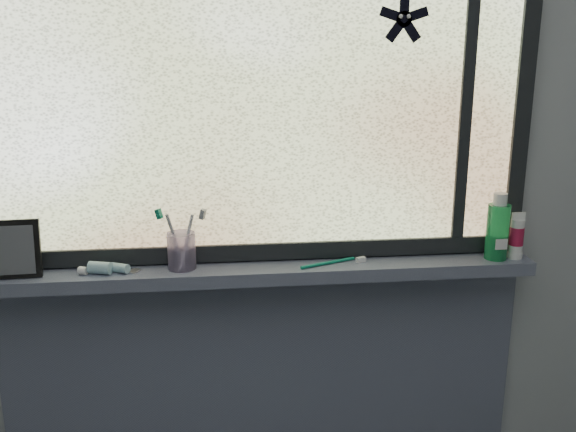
# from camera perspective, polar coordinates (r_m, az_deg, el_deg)

# --- Properties ---
(wall_back) EXTENTS (3.00, 0.01, 2.50)m
(wall_back) POSITION_cam_1_polar(r_m,az_deg,el_deg) (1.91, -2.34, 2.85)
(wall_back) COLOR #9EA3A8
(wall_back) RESTS_ON ground
(windowsill) EXTENTS (1.62, 0.14, 0.04)m
(windowsill) POSITION_cam_1_polar(r_m,az_deg,el_deg) (1.91, -2.09, -5.00)
(windowsill) COLOR #52586D
(windowsill) RESTS_ON wall_back
(sill_apron) EXTENTS (1.62, 0.02, 0.98)m
(sill_apron) POSITION_cam_1_polar(r_m,az_deg,el_deg) (2.19, -2.08, -17.08)
(sill_apron) COLOR #52586D
(sill_apron) RESTS_ON floor
(window_pane) EXTENTS (1.50, 0.01, 1.00)m
(window_pane) POSITION_cam_1_polar(r_m,az_deg,el_deg) (1.84, -2.38, 11.22)
(window_pane) COLOR silver
(window_pane) RESTS_ON wall_back
(frame_bottom) EXTENTS (1.60, 0.03, 0.05)m
(frame_bottom) POSITION_cam_1_polar(r_m,az_deg,el_deg) (1.93, -2.21, -3.12)
(frame_bottom) COLOR black
(frame_bottom) RESTS_ON windowsill
(frame_right) EXTENTS (0.05, 0.03, 1.10)m
(frame_right) POSITION_cam_1_polar(r_m,az_deg,el_deg) (2.05, 20.23, 10.72)
(frame_right) COLOR black
(frame_right) RESTS_ON wall_back
(frame_mullion) EXTENTS (0.03, 0.03, 1.00)m
(frame_mullion) POSITION_cam_1_polar(r_m,az_deg,el_deg) (1.98, 15.60, 10.96)
(frame_mullion) COLOR black
(frame_mullion) RESTS_ON wall_back
(starfish_sticker) EXTENTS (0.15, 0.02, 0.15)m
(starfish_sticker) POSITION_cam_1_polar(r_m,az_deg,el_deg) (1.90, 10.26, 16.85)
(starfish_sticker) COLOR black
(starfish_sticker) RESTS_ON window_pane
(vanity_mirror) EXTENTS (0.14, 0.07, 0.16)m
(vanity_mirror) POSITION_cam_1_polar(r_m,az_deg,el_deg) (1.94, -23.04, -2.72)
(vanity_mirror) COLOR black
(vanity_mirror) RESTS_ON windowsill
(toothpaste_tube) EXTENTS (0.20, 0.11, 0.04)m
(toothpaste_tube) POSITION_cam_1_polar(r_m,az_deg,el_deg) (1.90, -15.74, -4.43)
(toothpaste_tube) COLOR white
(toothpaste_tube) RESTS_ON windowsill
(toothbrush_cup) EXTENTS (0.11, 0.11, 0.11)m
(toothbrush_cup) POSITION_cam_1_polar(r_m,az_deg,el_deg) (1.89, -9.44, -3.07)
(toothbrush_cup) COLOR #B7A1D5
(toothbrush_cup) RESTS_ON windowsill
(toothbrush_lying) EXTENTS (0.22, 0.10, 0.01)m
(toothbrush_lying) POSITION_cam_1_polar(r_m,az_deg,el_deg) (1.91, 3.56, -4.10)
(toothbrush_lying) COLOR #0D7659
(toothbrush_lying) RESTS_ON windowsill
(mouthwash_bottle) EXTENTS (0.09, 0.09, 0.17)m
(mouthwash_bottle) POSITION_cam_1_polar(r_m,az_deg,el_deg) (2.03, 18.16, -0.87)
(mouthwash_bottle) COLOR green
(mouthwash_bottle) RESTS_ON windowsill
(cream_tube) EXTENTS (0.05, 0.05, 0.10)m
(cream_tube) POSITION_cam_1_polar(r_m,az_deg,el_deg) (2.06, 19.67, -1.50)
(cream_tube) COLOR silver
(cream_tube) RESTS_ON windowsill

